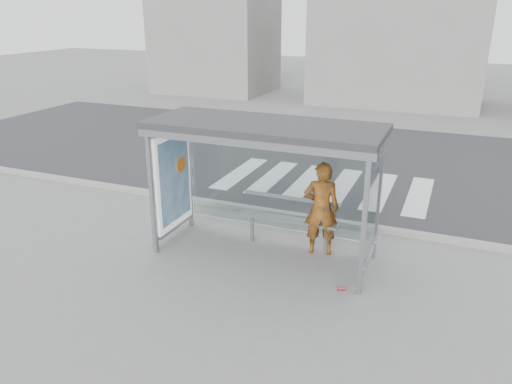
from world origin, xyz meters
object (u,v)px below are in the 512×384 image
at_px(bus_shelter, 247,154).
at_px(soda_can, 341,288).
at_px(bench, 289,219).
at_px(person, 321,209).

bearing_deg(bus_shelter, soda_can, -20.20).
bearing_deg(bench, bus_shelter, -147.21).
relative_size(person, bench, 0.93).
height_order(bus_shelter, soda_can, bus_shelter).
distance_m(bus_shelter, bench, 1.61).
xyz_separation_m(person, bench, (-0.65, 0.00, -0.33)).
bearing_deg(soda_can, bus_shelter, 159.80).
bearing_deg(soda_can, bench, 138.56).
bearing_deg(bus_shelter, bench, 32.79).
bearing_deg(bench, soda_can, -41.44).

